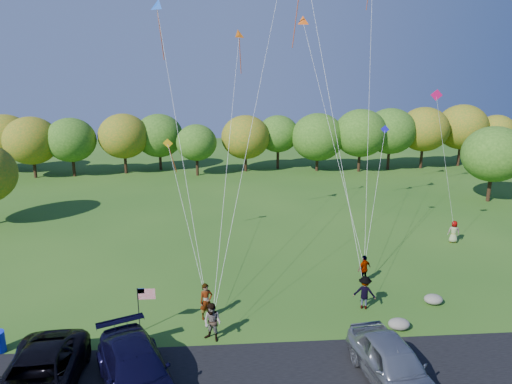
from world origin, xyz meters
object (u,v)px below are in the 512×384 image
(minivan_dark, at_px, (38,379))
(minivan_silver, at_px, (393,364))
(minivan_navy, at_px, (136,371))
(flyer_b, at_px, (212,322))
(flyer_a, at_px, (206,301))
(flyer_d, at_px, (364,269))
(flyer_c, at_px, (365,292))
(flyer_e, at_px, (454,232))

(minivan_dark, height_order, minivan_silver, minivan_silver)
(minivan_navy, bearing_deg, flyer_b, 26.01)
(minivan_dark, xyz_separation_m, flyer_a, (6.31, 5.63, 0.05))
(flyer_a, xyz_separation_m, flyer_d, (9.42, 3.57, -0.10))
(minivan_silver, height_order, flyer_d, minivan_silver)
(minivan_dark, height_order, flyer_b, flyer_b)
(flyer_a, height_order, flyer_c, flyer_a)
(flyer_c, bearing_deg, minivan_silver, 103.89)
(flyer_b, bearing_deg, flyer_d, 62.71)
(minivan_navy, distance_m, flyer_a, 6.03)
(minivan_silver, relative_size, flyer_c, 2.93)
(minivan_navy, xyz_separation_m, flyer_b, (2.94, 3.41, 0.01))
(flyer_c, distance_m, flyer_e, 13.41)
(flyer_a, height_order, flyer_b, flyer_a)
(minivan_silver, xyz_separation_m, flyer_e, (10.51, 15.55, -0.14))
(minivan_dark, relative_size, flyer_c, 3.37)
(flyer_a, relative_size, flyer_b, 1.03)
(minivan_navy, xyz_separation_m, flyer_e, (20.78, 15.14, -0.10))
(minivan_dark, distance_m, flyer_c, 15.98)
(minivan_navy, bearing_deg, minivan_silver, -25.48)
(minivan_navy, relative_size, flyer_b, 3.20)
(flyer_d, xyz_separation_m, flyer_e, (8.77, 6.13, -0.03))
(minivan_dark, bearing_deg, flyer_d, 26.93)
(flyer_e, bearing_deg, flyer_a, 44.27)
(minivan_silver, bearing_deg, minivan_dark, 171.52)
(flyer_c, bearing_deg, flyer_b, 38.06)
(flyer_d, bearing_deg, flyer_c, 44.49)
(minivan_navy, height_order, flyer_a, flyer_a)
(flyer_a, xyz_separation_m, flyer_c, (8.47, 0.45, -0.05))
(minivan_dark, height_order, minivan_navy, minivan_navy)
(flyer_b, bearing_deg, minivan_navy, -99.77)
(flyer_a, bearing_deg, flyer_e, 4.05)
(minivan_dark, distance_m, flyer_e, 28.90)
(minivan_navy, relative_size, flyer_c, 3.28)
(minivan_silver, xyz_separation_m, flyer_b, (-7.33, 3.82, -0.04))
(flyer_b, xyz_separation_m, flyer_d, (9.07, 5.60, -0.08))
(minivan_silver, relative_size, flyer_d, 3.11)
(minivan_dark, height_order, flyer_d, minivan_dark)
(minivan_silver, xyz_separation_m, flyer_a, (-7.68, 5.85, -0.01))
(minivan_navy, xyz_separation_m, minivan_silver, (10.27, -0.41, 0.04))
(flyer_a, relative_size, flyer_d, 1.12)
(flyer_b, distance_m, flyer_d, 10.66)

